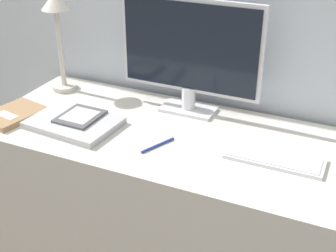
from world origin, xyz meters
The scene contains 8 objects.
desk centered at (0.00, 0.24, 0.37)m, with size 1.42×0.57×0.74m.
monitor centered at (-0.05, 0.43, 0.97)m, with size 0.53×0.11×0.42m.
keyboard centered at (0.33, 0.22, 0.75)m, with size 0.31×0.12×0.01m.
laptop centered at (-0.37, 0.15, 0.75)m, with size 0.32×0.24×0.02m.
ereader centered at (-0.36, 0.17, 0.77)m, with size 0.14×0.16×0.01m.
desk_lamp centered at (-0.60, 0.41, 1.03)m, with size 0.11×0.11×0.40m.
notebook centered at (-0.62, 0.12, 0.75)m, with size 0.19×0.24×0.02m.
pen centered at (-0.04, 0.14, 0.75)m, with size 0.06×0.13×0.01m.
Camera 1 is at (0.54, -1.05, 1.53)m, focal length 50.00 mm.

